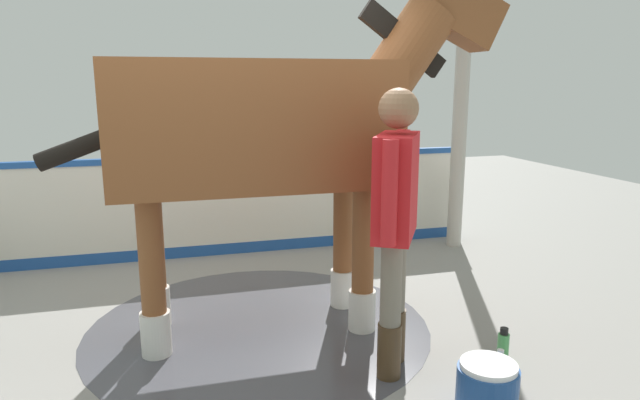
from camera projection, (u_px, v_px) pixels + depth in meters
The scene contains 9 objects.
ground_plane at pixel (217, 333), 4.09m from camera, with size 16.00×16.00×0.02m, color gray.
wet_patch at pixel (259, 327), 4.16m from camera, with size 2.55×2.55×0.00m, color #4C4C54.
barrier_wall at pixel (229, 209), 5.85m from camera, with size 5.41×0.22×1.07m.
roof_post_near at pixel (461, 108), 5.94m from camera, with size 0.16×0.16×3.06m, color #B7B2A8.
horse at pixel (271, 130), 3.88m from camera, with size 3.29×0.91×2.59m.
handler at pixel (395, 211), 3.36m from camera, with size 0.46×0.61×1.78m.
wash_bucket at pixel (487, 390), 3.02m from camera, with size 0.33×0.33×0.32m.
bottle_shampoo at pixel (499, 368), 3.38m from camera, with size 0.06×0.06×0.22m.
bottle_spray at pixel (503, 346), 3.63m from camera, with size 0.07×0.07×0.24m.
Camera 1 is at (0.36, 3.85, 1.81)m, focal length 31.07 mm.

